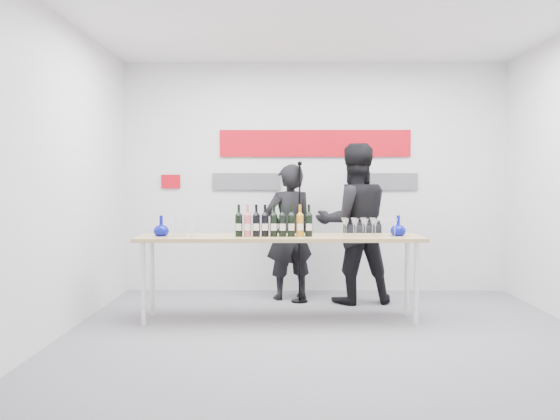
{
  "coord_description": "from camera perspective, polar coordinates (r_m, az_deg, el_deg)",
  "views": [
    {
      "loc": [
        -0.41,
        -5.21,
        1.45
      ],
      "look_at": [
        -0.45,
        0.53,
        1.15
      ],
      "focal_mm": 35.0,
      "sensor_mm": 36.0,
      "label": 1
    }
  ],
  "objects": [
    {
      "name": "signage",
      "position": [
        7.19,
        3.24,
        5.83
      ],
      "size": [
        3.38,
        0.02,
        0.79
      ],
      "color": "#B70713",
      "rests_on": "back_wall"
    },
    {
      "name": "wine_bottles",
      "position": [
        5.6,
        -0.65,
        -1.1
      ],
      "size": [
        0.8,
        0.09,
        0.33
      ],
      "rotation": [
        0.0,
        0.0,
        0.02
      ],
      "color": "black",
      "rests_on": "tasting_table"
    },
    {
      "name": "tasting_table",
      "position": [
        5.67,
        -0.01,
        -3.4
      ],
      "size": [
        2.96,
        0.64,
        0.88
      ],
      "rotation": [
        0.0,
        0.0,
        0.02
      ],
      "color": "tan",
      "rests_on": "ground"
    },
    {
      "name": "decanter_left",
      "position": [
        5.78,
        -12.3,
        -1.61
      ],
      "size": [
        0.16,
        0.16,
        0.21
      ],
      "primitive_type": null,
      "color": "#080D9D",
      "rests_on": "tasting_table"
    },
    {
      "name": "mic_stand",
      "position": [
        6.57,
        2.05,
        -5.18
      ],
      "size": [
        0.2,
        0.2,
        1.69
      ],
      "rotation": [
        0.0,
        0.0,
        -0.31
      ],
      "color": "black",
      "rests_on": "ground"
    },
    {
      "name": "glasses_right",
      "position": [
        5.74,
        9.3,
        -1.77
      ],
      "size": [
        0.57,
        0.23,
        0.18
      ],
      "color": "silver",
      "rests_on": "tasting_table"
    },
    {
      "name": "glasses_left",
      "position": [
        5.74,
        -10.08,
        -1.78
      ],
      "size": [
        0.27,
        0.23,
        0.18
      ],
      "color": "silver",
      "rests_on": "tasting_table"
    },
    {
      "name": "ground",
      "position": [
        5.42,
        4.82,
        -12.54
      ],
      "size": [
        5.0,
        5.0,
        0.0
      ],
      "primitive_type": "plane",
      "color": "slate",
      "rests_on": "ground"
    },
    {
      "name": "presenter_left",
      "position": [
        6.71,
        0.96,
        -2.31
      ],
      "size": [
        0.7,
        0.58,
        1.66
      ],
      "primitive_type": "imported",
      "rotation": [
        0.0,
        0.0,
        3.49
      ],
      "color": "black",
      "rests_on": "ground"
    },
    {
      "name": "decanter_right",
      "position": [
        5.8,
        12.25,
        -1.6
      ],
      "size": [
        0.16,
        0.16,
        0.21
      ],
      "primitive_type": null,
      "color": "#080D9D",
      "rests_on": "tasting_table"
    },
    {
      "name": "back_wall",
      "position": [
        7.22,
        3.66,
        3.38
      ],
      "size": [
        5.0,
        0.04,
        3.0
      ],
      "primitive_type": "cube",
      "color": "silver",
      "rests_on": "ground"
    },
    {
      "name": "presenter_right",
      "position": [
        6.57,
        7.73,
        -1.39
      ],
      "size": [
        1.03,
        0.86,
        1.9
      ],
      "primitive_type": "imported",
      "rotation": [
        0.0,
        0.0,
        3.3
      ],
      "color": "black",
      "rests_on": "ground"
    }
  ]
}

